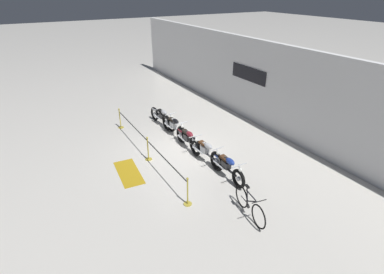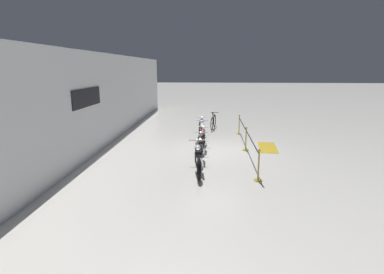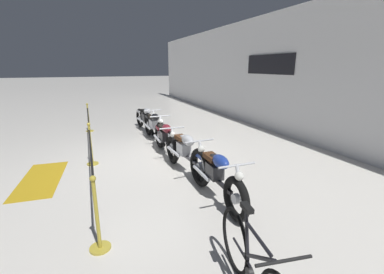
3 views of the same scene
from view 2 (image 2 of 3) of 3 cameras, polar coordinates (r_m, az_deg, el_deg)
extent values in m
plane|color=silver|center=(13.20, 4.33, -2.56)|extent=(120.00, 120.00, 0.00)
cube|color=white|center=(13.72, -17.58, 6.40)|extent=(28.00, 0.25, 4.20)
cube|color=black|center=(12.34, -19.37, 7.10)|extent=(2.58, 0.04, 0.70)
torus|color=black|center=(11.33, 0.93, -3.27)|extent=(0.74, 0.17, 0.73)
torus|color=black|center=(9.72, 1.33, -6.08)|extent=(0.74, 0.17, 0.73)
cylinder|color=silver|center=(11.33, 0.93, -3.27)|extent=(0.18, 0.09, 0.17)
cylinder|color=silver|center=(9.72, 1.33, -6.08)|extent=(0.18, 0.09, 0.17)
cylinder|color=silver|center=(11.34, 0.91, -1.77)|extent=(0.31, 0.08, 0.59)
cube|color=#2D2D30|center=(10.42, 1.13, -3.81)|extent=(0.38, 0.25, 0.26)
cylinder|color=#2D2D30|center=(10.41, 1.12, -2.69)|extent=(0.19, 0.13, 0.24)
cylinder|color=#2D2D30|center=(10.33, 1.14, -2.82)|extent=(0.19, 0.13, 0.24)
cylinder|color=silver|center=(10.19, 1.98, -5.05)|extent=(0.70, 0.13, 0.07)
cube|color=#ADAFB5|center=(10.51, 1.11, -4.46)|extent=(1.35, 0.18, 0.06)
ellipsoid|color=#B7BABF|center=(10.57, 1.08, -2.10)|extent=(0.48, 0.26, 0.22)
cube|color=black|center=(10.24, 1.16, -2.85)|extent=(0.42, 0.23, 0.09)
cube|color=#B7BABF|center=(9.68, 1.32, -4.51)|extent=(0.33, 0.19, 0.08)
cylinder|color=silver|center=(11.16, 0.94, -0.59)|extent=(0.09, 0.62, 0.04)
sphere|color=silver|center=(11.27, 0.92, -1.18)|extent=(0.14, 0.14, 0.14)
torus|color=black|center=(12.55, 1.63, -1.50)|extent=(0.79, 0.14, 0.79)
torus|color=black|center=(11.05, 1.49, -3.53)|extent=(0.79, 0.14, 0.79)
cylinder|color=silver|center=(12.55, 1.63, -1.50)|extent=(0.19, 0.08, 0.18)
cylinder|color=silver|center=(11.05, 1.49, -3.53)|extent=(0.19, 0.08, 0.18)
cylinder|color=silver|center=(12.57, 1.65, -0.15)|extent=(0.30, 0.06, 0.59)
cube|color=silver|center=(11.71, 1.57, -1.77)|extent=(0.36, 0.23, 0.26)
cylinder|color=silver|center=(11.70, 1.58, -0.77)|extent=(0.18, 0.11, 0.24)
cylinder|color=silver|center=(11.62, 1.57, -0.86)|extent=(0.18, 0.11, 0.24)
cylinder|color=silver|center=(11.46, 2.24, -2.84)|extent=(0.70, 0.08, 0.07)
cube|color=#ADAFB5|center=(11.79, 1.57, -2.36)|extent=(1.24, 0.08, 0.06)
ellipsoid|color=black|center=(11.87, 1.59, -0.27)|extent=(0.46, 0.23, 0.22)
cube|color=black|center=(11.53, 1.56, -0.88)|extent=(0.40, 0.21, 0.09)
cube|color=black|center=(11.02, 1.51, -2.07)|extent=(0.32, 0.17, 0.08)
cylinder|color=silver|center=(12.40, 1.65, 0.93)|extent=(0.05, 0.62, 0.04)
sphere|color=silver|center=(12.51, 1.65, 0.38)|extent=(0.14, 0.14, 0.14)
torus|color=black|center=(13.90, 2.20, -0.24)|extent=(0.71, 0.14, 0.70)
torus|color=black|center=(12.51, 1.83, -1.74)|extent=(0.71, 0.14, 0.70)
cylinder|color=silver|center=(13.90, 2.20, -0.24)|extent=(0.17, 0.08, 0.16)
cylinder|color=silver|center=(12.51, 1.83, -1.74)|extent=(0.17, 0.08, 0.16)
cylinder|color=silver|center=(13.92, 2.23, 0.98)|extent=(0.30, 0.06, 0.59)
cube|color=#2D2D30|center=(13.12, 2.02, -0.33)|extent=(0.37, 0.23, 0.26)
cylinder|color=#2D2D30|center=(13.11, 2.04, 0.57)|extent=(0.18, 0.12, 0.24)
cylinder|color=#2D2D30|center=(13.03, 2.02, 0.49)|extent=(0.18, 0.12, 0.24)
cylinder|color=silver|center=(12.85, 2.56, -1.26)|extent=(0.70, 0.09, 0.07)
cube|color=#ADAFB5|center=(13.20, 2.03, -0.87)|extent=(1.15, 0.09, 0.06)
ellipsoid|color=maroon|center=(13.28, 2.09, 1.00)|extent=(0.47, 0.23, 0.22)
cube|color=black|center=(12.94, 1.99, 0.49)|extent=(0.41, 0.21, 0.09)
cube|color=maroon|center=(12.50, 1.86, -0.59)|extent=(0.32, 0.17, 0.08)
cylinder|color=silver|center=(13.76, 2.22, 1.97)|extent=(0.05, 0.62, 0.04)
sphere|color=silver|center=(13.87, 2.23, 1.47)|extent=(0.14, 0.14, 0.14)
torus|color=black|center=(15.26, 1.89, 1.11)|extent=(0.78, 0.15, 0.78)
torus|color=black|center=(13.77, 2.03, -0.20)|extent=(0.78, 0.15, 0.78)
cylinder|color=silver|center=(15.26, 1.89, 1.11)|extent=(0.19, 0.09, 0.19)
cylinder|color=silver|center=(13.77, 2.03, -0.20)|extent=(0.19, 0.09, 0.19)
cylinder|color=silver|center=(15.29, 1.89, 2.22)|extent=(0.31, 0.07, 0.59)
cube|color=silver|center=(14.43, 1.97, 1.07)|extent=(0.37, 0.24, 0.26)
cylinder|color=silver|center=(14.43, 1.97, 1.88)|extent=(0.18, 0.12, 0.24)
cylinder|color=silver|center=(14.35, 1.98, 1.81)|extent=(0.18, 0.12, 0.24)
cylinder|color=silver|center=(14.17, 2.55, 0.26)|extent=(0.70, 0.11, 0.07)
cube|color=#47474C|center=(14.51, 1.96, 0.57)|extent=(1.22, 0.12, 0.06)
ellipsoid|color=#B7BABF|center=(14.61, 1.95, 2.25)|extent=(0.47, 0.24, 0.22)
cube|color=#4C2D19|center=(14.26, 1.98, 1.82)|extent=(0.41, 0.22, 0.09)
cube|color=#B7BABF|center=(13.76, 2.03, 1.00)|extent=(0.33, 0.18, 0.08)
cylinder|color=silver|center=(15.13, 1.91, 3.13)|extent=(0.07, 0.62, 0.04)
sphere|color=silver|center=(15.24, 1.90, 2.67)|extent=(0.14, 0.14, 0.14)
torus|color=black|center=(16.55, 1.91, 1.96)|extent=(0.72, 0.14, 0.72)
torus|color=black|center=(15.12, 1.60, 0.89)|extent=(0.72, 0.14, 0.72)
cylinder|color=silver|center=(16.55, 1.91, 1.96)|extent=(0.17, 0.08, 0.17)
cylinder|color=silver|center=(15.12, 1.60, 0.89)|extent=(0.17, 0.08, 0.17)
cylinder|color=silver|center=(16.59, 1.94, 2.98)|extent=(0.30, 0.06, 0.59)
cube|color=#2D2D30|center=(15.76, 1.76, 1.98)|extent=(0.37, 0.23, 0.26)
cylinder|color=#2D2D30|center=(15.76, 1.77, 2.72)|extent=(0.18, 0.11, 0.24)
cylinder|color=#2D2D30|center=(15.68, 1.75, 2.67)|extent=(0.18, 0.11, 0.24)
cylinder|color=silver|center=(15.48, 2.20, 1.25)|extent=(0.70, 0.09, 0.07)
cube|color=black|center=(15.83, 1.76, 1.52)|extent=(1.17, 0.09, 0.06)
ellipsoid|color=navy|center=(15.94, 1.81, 3.06)|extent=(0.47, 0.23, 0.22)
cube|color=#4C2D19|center=(15.59, 1.73, 2.68)|extent=(0.40, 0.21, 0.09)
cube|color=navy|center=(15.12, 1.62, 1.86)|extent=(0.32, 0.17, 0.08)
cylinder|color=silver|center=(16.44, 1.92, 3.82)|extent=(0.05, 0.62, 0.04)
sphere|color=silver|center=(16.54, 1.93, 3.39)|extent=(0.14, 0.14, 0.14)
torus|color=black|center=(18.38, 4.34, 3.11)|extent=(0.75, 0.17, 0.76)
torus|color=black|center=(17.39, 3.81, 2.55)|extent=(0.75, 0.17, 0.76)
cylinder|color=black|center=(17.90, 4.12, 3.56)|extent=(0.59, 0.14, 0.43)
cylinder|color=black|center=(17.82, 4.11, 4.17)|extent=(0.55, 0.13, 0.04)
cylinder|color=black|center=(17.64, 4.00, 3.69)|extent=(0.15, 0.06, 0.55)
cube|color=black|center=(17.56, 3.99, 4.57)|extent=(0.19, 0.11, 0.05)
cylinder|color=black|center=(17.59, 3.92, 2.67)|extent=(0.46, 0.10, 0.03)
cylinder|color=black|center=(18.24, 4.34, 4.69)|extent=(0.11, 0.48, 0.03)
cylinder|color=black|center=(17.82, 4.04, 2.54)|extent=(0.13, 0.07, 0.12)
cylinder|color=gold|center=(9.98, 12.43, -8.03)|extent=(0.28, 0.28, 0.03)
cylinder|color=gold|center=(9.82, 12.57, -5.37)|extent=(0.05, 0.05, 0.95)
sphere|color=gold|center=(9.67, 12.72, -2.47)|extent=(0.08, 0.08, 0.08)
cylinder|color=black|center=(11.45, 11.30, -0.68)|extent=(3.49, 0.04, 0.04)
cylinder|color=black|center=(14.82, 9.58, 2.52)|extent=(3.18, 0.04, 0.04)
cylinder|color=gold|center=(13.41, 10.15, -2.43)|extent=(0.28, 0.28, 0.03)
cylinder|color=gold|center=(13.29, 10.23, -0.41)|extent=(0.05, 0.05, 0.95)
sphere|color=gold|center=(13.18, 10.32, 1.77)|extent=(0.08, 0.08, 0.08)
cylinder|color=gold|center=(16.61, 8.91, 0.63)|extent=(0.28, 0.28, 0.03)
cylinder|color=gold|center=(16.52, 8.97, 2.28)|extent=(0.05, 0.05, 0.95)
sphere|color=gold|center=(16.43, 9.03, 4.04)|extent=(0.08, 0.08, 0.08)
cube|color=#B78E19|center=(14.07, 14.20, -1.93)|extent=(2.03, 0.96, 0.01)
camera|label=1|loc=(23.81, 17.69, 19.52)|focal=28.00mm
camera|label=3|loc=(19.40, 8.21, 9.40)|focal=24.00mm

